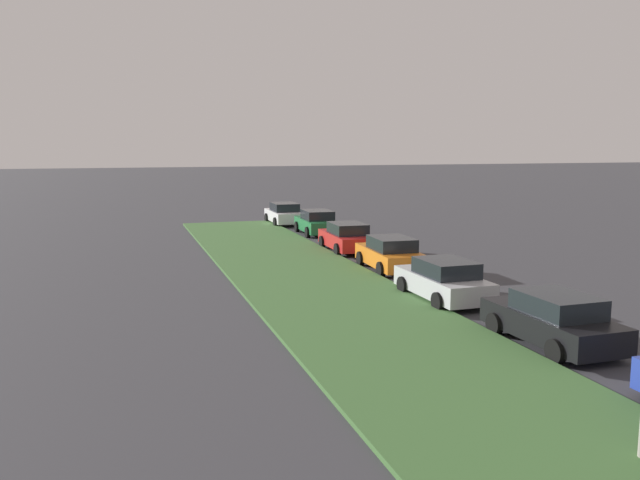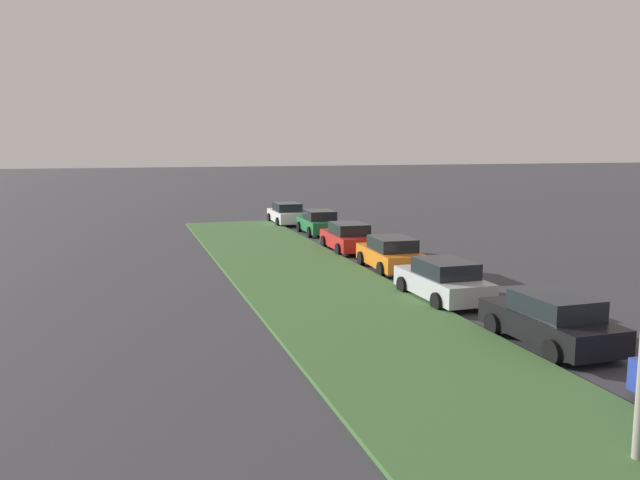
# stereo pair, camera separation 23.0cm
# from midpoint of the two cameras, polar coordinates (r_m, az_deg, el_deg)

# --- Properties ---
(grass_median) EXTENTS (60.00, 6.00, 0.12)m
(grass_median) POSITION_cam_midpoint_polar(r_m,az_deg,el_deg) (17.40, 7.92, -9.89)
(grass_median) COLOR #3D6633
(grass_median) RESTS_ON ground
(parked_car_black) EXTENTS (4.34, 2.10, 1.47)m
(parked_car_black) POSITION_cam_midpoint_polar(r_m,az_deg,el_deg) (19.13, 19.18, -6.55)
(parked_car_black) COLOR black
(parked_car_black) RESTS_ON ground
(parked_car_silver) EXTENTS (4.33, 2.08, 1.47)m
(parked_car_silver) POSITION_cam_midpoint_polar(r_m,az_deg,el_deg) (23.53, 10.37, -3.46)
(parked_car_silver) COLOR #B2B5BA
(parked_car_silver) RESTS_ON ground
(parked_car_orange) EXTENTS (4.37, 2.16, 1.47)m
(parked_car_orange) POSITION_cam_midpoint_polar(r_m,az_deg,el_deg) (28.78, 5.87, -1.21)
(parked_car_orange) COLOR orange
(parked_car_orange) RESTS_ON ground
(parked_car_red) EXTENTS (4.34, 2.10, 1.47)m
(parked_car_red) POSITION_cam_midpoint_polar(r_m,az_deg,el_deg) (33.66, 2.13, 0.22)
(parked_car_red) COLOR red
(parked_car_red) RESTS_ON ground
(parked_car_green) EXTENTS (4.36, 2.13, 1.47)m
(parked_car_green) POSITION_cam_midpoint_polar(r_m,az_deg,el_deg) (39.98, -0.45, 1.53)
(parked_car_green) COLOR #1E6B38
(parked_car_green) RESTS_ON ground
(parked_car_white) EXTENTS (4.31, 2.04, 1.47)m
(parked_car_white) POSITION_cam_midpoint_polar(r_m,az_deg,el_deg) (44.96, -3.27, 2.28)
(parked_car_white) COLOR silver
(parked_car_white) RESTS_ON ground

